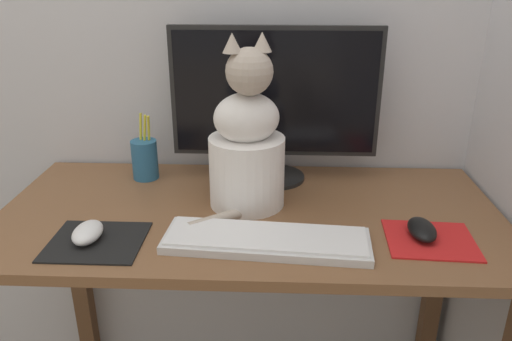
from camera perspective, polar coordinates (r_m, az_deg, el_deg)
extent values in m
cube|color=brown|center=(1.23, -0.76, -5.09)|extent=(1.22, 0.59, 0.02)
cube|color=brown|center=(1.76, -19.46, -11.36)|extent=(0.05, 0.05, 0.72)
cube|color=brown|center=(1.72, 19.69, -12.30)|extent=(0.05, 0.05, 0.72)
cylinder|color=black|center=(1.40, 2.07, -0.72)|extent=(0.17, 0.17, 0.01)
cylinder|color=black|center=(1.39, 2.09, 0.69)|extent=(0.04, 0.04, 0.06)
cube|color=black|center=(1.33, 2.21, 8.90)|extent=(0.55, 0.02, 0.34)
cube|color=black|center=(1.32, 2.21, 8.80)|extent=(0.53, 0.00, 0.32)
cube|color=silver|center=(1.08, 1.20, -8.06)|extent=(0.45, 0.17, 0.02)
cube|color=white|center=(1.07, 1.20, -7.50)|extent=(0.43, 0.15, 0.01)
cube|color=black|center=(1.14, -17.75, -7.74)|extent=(0.20, 0.18, 0.00)
cube|color=red|center=(1.16, 19.28, -7.50)|extent=(0.20, 0.18, 0.00)
ellipsoid|color=white|center=(1.14, -18.69, -6.72)|extent=(0.06, 0.10, 0.04)
ellipsoid|color=black|center=(1.16, 18.43, -6.40)|extent=(0.06, 0.10, 0.03)
cylinder|color=white|center=(1.22, -1.04, -0.09)|extent=(0.23, 0.23, 0.17)
ellipsoid|color=white|center=(1.18, -1.09, 6.04)|extent=(0.19, 0.17, 0.12)
sphere|color=#B2A393|center=(1.14, -0.99, 11.24)|extent=(0.13, 0.13, 0.11)
cone|color=#B2A393|center=(1.12, -2.75, 14.38)|extent=(0.05, 0.05, 0.04)
cone|color=#B2A393|center=(1.14, 0.71, 14.50)|extent=(0.05, 0.05, 0.04)
cylinder|color=#B2A393|center=(1.18, -2.43, -5.04)|extent=(0.21, 0.16, 0.03)
cylinder|color=#286089|center=(1.42, -12.59, 1.23)|extent=(0.07, 0.07, 0.11)
cylinder|color=yellow|center=(1.42, -13.04, 3.64)|extent=(0.02, 0.01, 0.14)
cylinder|color=yellow|center=(1.41, -12.62, 3.55)|extent=(0.02, 0.02, 0.14)
cylinder|color=yellow|center=(1.40, -12.12, 3.58)|extent=(0.02, 0.03, 0.14)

